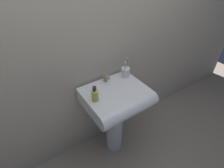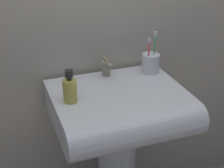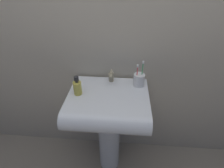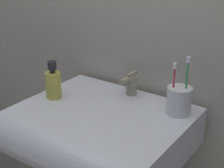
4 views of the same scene
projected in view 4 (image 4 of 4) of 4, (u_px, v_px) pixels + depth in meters
sink_basin at (95, 133)px, 1.18m from camera, size 0.58×0.51×0.14m
faucet at (130, 84)px, 1.30m from camera, size 0.04×0.10×0.09m
toothbrush_cup at (179, 100)px, 1.15m from camera, size 0.08×0.08×0.20m
soap_bottle at (53, 83)px, 1.27m from camera, size 0.06×0.06×0.14m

